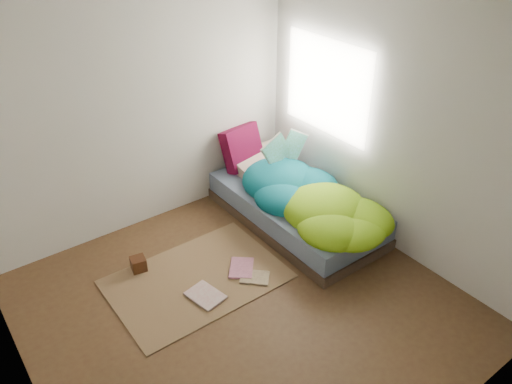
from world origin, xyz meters
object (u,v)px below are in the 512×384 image
(wooden_box, at_px, (138,264))
(floor_book_a, at_px, (195,303))
(pillow_magenta, at_px, (242,147))
(floor_book_b, at_px, (230,268))
(bed, at_px, (295,209))
(open_book, at_px, (286,140))

(wooden_box, bearing_deg, floor_book_a, -74.96)
(pillow_magenta, xyz_separation_m, floor_book_a, (-1.48, -1.34, -0.56))
(floor_book_a, distance_m, floor_book_b, 0.56)
(bed, height_order, wooden_box, bed)
(bed, bearing_deg, pillow_magenta, 95.04)
(wooden_box, relative_size, floor_book_a, 0.41)
(wooden_box, relative_size, floor_book_b, 0.45)
(open_book, bearing_deg, bed, -107.66)
(pillow_magenta, bearing_deg, floor_book_b, -139.27)
(pillow_magenta, distance_m, open_book, 0.62)
(floor_book_a, bearing_deg, floor_book_b, 10.76)
(bed, xyz_separation_m, open_book, (0.13, 0.35, 0.66))
(open_book, height_order, wooden_box, open_book)
(floor_book_a, bearing_deg, open_book, 14.29)
(floor_book_b, bearing_deg, bed, 53.41)
(bed, height_order, pillow_magenta, pillow_magenta)
(floor_book_a, height_order, floor_book_b, floor_book_b)
(floor_book_a, bearing_deg, pillow_magenta, 30.96)
(bed, distance_m, floor_book_b, 1.08)
(floor_book_a, bearing_deg, wooden_box, 93.81)
(pillow_magenta, distance_m, wooden_box, 1.85)
(pillow_magenta, bearing_deg, bed, -93.84)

